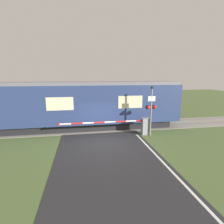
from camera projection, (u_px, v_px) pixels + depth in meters
ground_plane at (104, 142)px, 11.52m from camera, size 80.00×80.00×0.00m
track_bed at (98, 127)px, 14.84m from camera, size 36.00×3.20×0.13m
train at (62, 106)px, 13.96m from camera, size 19.07×2.84×3.83m
crossing_barrier at (138, 125)px, 12.83m from camera, size 6.55×0.44×1.25m
signal_post at (151, 108)px, 12.41m from camera, size 0.79×0.26×3.58m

